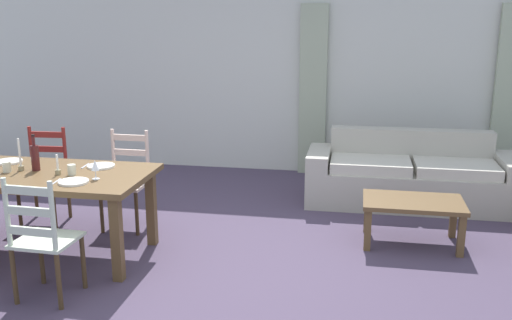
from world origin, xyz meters
TOP-DOWN VIEW (x-y plane):
  - ground_plane at (0.00, 0.00)m, footprint 9.60×9.60m
  - wall_far at (0.00, 3.30)m, footprint 9.60×0.16m
  - curtain_panel_left at (0.54, 3.16)m, footprint 0.35×0.08m
  - curtain_panel_right at (2.94, 3.16)m, footprint 0.35×0.08m
  - dining_table at (-1.54, 0.05)m, footprint 1.90×0.96m
  - dining_chair_near_right at (-1.08, -0.72)m, footprint 0.44×0.42m
  - dining_chair_far_left at (-1.96, 0.82)m, footprint 0.45×0.43m
  - dining_chair_far_right at (-1.08, 0.83)m, footprint 0.42×0.40m
  - dinner_plate_near_right at (-1.09, -0.20)m, footprint 0.24×0.24m
  - fork_near_right at (-1.24, -0.20)m, footprint 0.03×0.17m
  - dinner_plate_far_left at (-1.99, 0.30)m, footprint 0.24×0.24m
  - dinner_plate_far_right at (-1.09, 0.30)m, footprint 0.24×0.24m
  - fork_far_right at (-1.24, 0.30)m, footprint 0.03×0.17m
  - wine_bottle at (-1.59, 0.10)m, footprint 0.07×0.07m
  - wine_glass_near_right at (-0.96, -0.07)m, footprint 0.06×0.06m
  - coffee_cup_primary at (-1.21, 0.02)m, footprint 0.07×0.07m
  - coffee_cup_secondary at (-1.80, 0.00)m, footprint 0.07×0.07m
  - candle_tall at (-1.72, 0.07)m, footprint 0.05×0.05m
  - candle_short at (-1.34, 0.01)m, footprint 0.05×0.05m
  - couch at (1.74, 2.08)m, footprint 2.28×0.81m
  - coffee_table at (1.66, 0.87)m, footprint 0.90×0.56m

SIDE VIEW (x-z plane):
  - ground_plane at x=0.00m, z-range -0.02..0.00m
  - couch at x=1.74m, z-range -0.11..0.69m
  - coffee_table at x=1.66m, z-range 0.15..0.57m
  - dining_chair_near_right at x=-1.08m, z-range 0.00..0.96m
  - dining_chair_far_left at x=-1.96m, z-range 0.00..0.96m
  - dining_chair_far_right at x=-1.08m, z-range 0.00..0.96m
  - dining_table at x=-1.54m, z-range 0.29..1.04m
  - fork_near_right at x=-1.24m, z-range 0.75..0.76m
  - fork_far_right at x=-1.24m, z-range 0.75..0.76m
  - dinner_plate_near_right at x=-1.09m, z-range 0.75..0.77m
  - dinner_plate_far_left at x=-1.99m, z-range 0.75..0.77m
  - dinner_plate_far_right at x=-1.09m, z-range 0.75..0.77m
  - coffee_cup_primary at x=-1.21m, z-range 0.75..0.84m
  - coffee_cup_secondary at x=-1.80m, z-range 0.75..0.84m
  - candle_short at x=-1.34m, z-range 0.71..0.88m
  - candle_tall at x=-1.72m, z-range 0.69..0.97m
  - wine_glass_near_right at x=-0.96m, z-range 0.78..0.94m
  - wine_bottle at x=-1.59m, z-range 0.71..1.03m
  - curtain_panel_left at x=0.54m, z-range 0.00..2.20m
  - curtain_panel_right at x=2.94m, z-range 0.00..2.20m
  - wall_far at x=0.00m, z-range 0.00..2.70m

